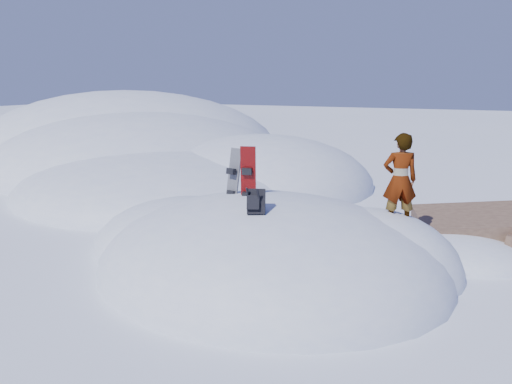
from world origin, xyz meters
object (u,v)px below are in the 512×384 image
at_px(backpack, 256,202).
at_px(person, 400,180).
at_px(snowboard_dark, 232,185).
at_px(snowboard_red, 248,186).

distance_m(backpack, person, 2.86).
bearing_deg(backpack, snowboard_dark, 110.48).
relative_size(snowboard_red, person, 0.90).
height_order(backpack, person, person).
bearing_deg(snowboard_red, snowboard_dark, 140.71).
bearing_deg(snowboard_dark, person, 28.27).
xyz_separation_m(snowboard_red, snowboard_dark, (-0.45, 0.21, -0.06)).
height_order(snowboard_red, backpack, snowboard_red).
bearing_deg(snowboard_red, person, 3.01).
bearing_deg(backpack, snowboard_red, 100.49).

